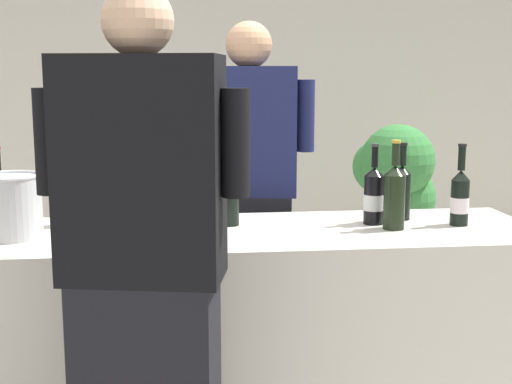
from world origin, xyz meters
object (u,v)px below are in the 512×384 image
Objects in this scene: wine_bottle_8 at (460,197)px; wine_glass at (217,201)px; ice_bucket at (10,206)px; person_server at (249,212)px; potted_shrub at (396,186)px; person_guest at (145,301)px; wine_bottle_1 at (401,190)px; wine_bottle_3 at (75,196)px; wine_bottle_2 at (230,193)px; wine_bottle_4 at (374,196)px; wine_bottle_6 at (113,214)px; wine_bottle_7 at (394,195)px.

wine_bottle_8 reaches higher than wine_glass.
wine_bottle_8 is 1.37× the size of ice_bucket.
potted_shrub is (0.97, 0.77, -0.02)m from person_server.
person_server is at bearing 70.99° from person_guest.
wine_bottle_3 is at bearing 178.59° from wine_bottle_1.
wine_bottle_2 is 0.58m from wine_bottle_4.
wine_bottle_1 is 0.26× the size of potted_shrub.
wine_bottle_2 is 0.99× the size of wine_bottle_3.
person_guest is (-0.43, -1.26, -0.00)m from person_server.
wine_bottle_6 is at bearing -164.74° from wine_bottle_1.
wine_bottle_7 reaches higher than wine_bottle_4.
person_server is (0.13, 0.51, -0.18)m from wine_bottle_2.
wine_bottle_2 is at bearing 74.62° from wine_glass.
person_server reaches higher than wine_bottle_2.
wine_glass is 0.79m from person_server.
wine_bottle_8 is at bearing -34.11° from wine_bottle_1.
ice_bucket is at bearing 157.90° from wine_bottle_6.
wine_bottle_3 is 0.88m from person_server.
wine_glass is at bearing -127.47° from potted_shrub.
wine_bottle_2 is at bearing 176.02° from wine_bottle_4.
wine_bottle_3 reaches higher than wine_bottle_6.
ice_bucket is at bearing -174.13° from wine_bottle_1.
ice_bucket is at bearing -146.39° from person_server.
wine_bottle_2 is at bearing -104.41° from person_server.
wine_bottle_3 is 1.07× the size of wine_bottle_6.
wine_bottle_6 is 2.19m from potted_shrub.
wine_bottle_2 reaches higher than wine_glass.
wine_bottle_8 is at bearing 8.06° from wine_glass.
wine_bottle_6 is 0.52m from person_guest.
wine_bottle_1 is 0.18× the size of person_server.
wine_bottle_1 is 0.24m from wine_bottle_8.
wine_bottle_1 is 1.30m from person_guest.
wine_bottle_4 is at bearing 39.04° from person_guest.
wine_bottle_1 is 1.51× the size of wine_glass.
person_server reaches higher than wine_glass.
ice_bucket is (-0.21, -0.19, 0.00)m from wine_bottle_3.
person_guest is (-0.88, -0.72, -0.17)m from wine_bottle_4.
ice_bucket is at bearing 179.35° from wine_bottle_7.
wine_bottle_6 is at bearing -147.12° from wine_bottle_2.
wine_bottle_7 is at bearing -52.27° from person_server.
wine_glass is (-0.64, -0.20, 0.03)m from wine_bottle_4.
wine_bottle_3 is 0.96× the size of wine_bottle_7.
wine_bottle_6 is 0.90× the size of wine_bottle_7.
person_server reaches higher than potted_shrub.
wine_bottle_3 is 1.26m from wine_bottle_7.
potted_shrub is at bearing 49.37° from wine_bottle_2.
ice_bucket reaches higher than wine_glass.
wine_bottle_3 is 0.39m from wine_bottle_6.
wine_bottle_2 reaches higher than wine_bottle_6.
person_guest is at bearing -140.96° from wine_bottle_4.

